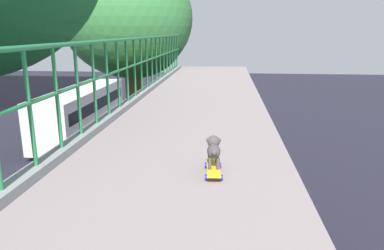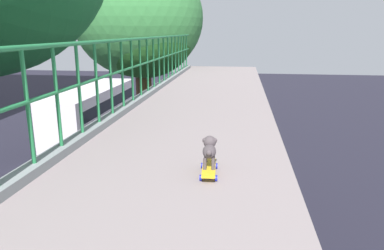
{
  "view_description": "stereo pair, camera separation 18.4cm",
  "coord_description": "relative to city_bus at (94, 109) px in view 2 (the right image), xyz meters",
  "views": [
    {
      "loc": [
        1.69,
        -0.64,
        6.86
      ],
      "look_at": [
        1.24,
        4.06,
        5.62
      ],
      "focal_mm": 33.51,
      "sensor_mm": 36.0,
      "label": 1
    },
    {
      "loc": [
        1.88,
        -0.62,
        6.86
      ],
      "look_at": [
        1.24,
        4.06,
        5.62
      ],
      "focal_mm": 33.51,
      "sensor_mm": 36.0,
      "label": 2
    }
  ],
  "objects": [
    {
      "name": "roadside_tree_far",
      "position": [
        5.36,
        -6.46,
        4.78
      ],
      "size": [
        4.53,
        4.53,
        8.57
      ],
      "color": "#4B3E21",
      "rests_on": "ground"
    },
    {
      "name": "city_bus",
      "position": [
        0.0,
        0.0,
        0.0
      ],
      "size": [
        2.66,
        10.36,
        3.19
      ],
      "color": "white",
      "rests_on": "ground"
    },
    {
      "name": "toy_skateboard",
      "position": [
        9.39,
        -18.87,
        3.67
      ],
      "size": [
        0.2,
        0.52,
        0.09
      ],
      "color": "gold",
      "rests_on": "overpass_deck"
    },
    {
      "name": "roadside_tree_farthest",
      "position": [
        5.07,
        -6.15,
        5.56
      ],
      "size": [
        5.77,
        5.77,
        10.01
      ],
      "color": "brown",
      "rests_on": "ground"
    },
    {
      "name": "small_dog",
      "position": [
        9.39,
        -18.81,
        3.86
      ],
      "size": [
        0.17,
        0.4,
        0.29
      ],
      "color": "#4F4448",
      "rests_on": "toy_skateboard"
    }
  ]
}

